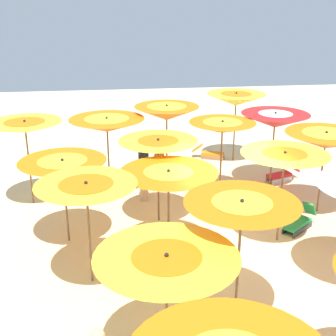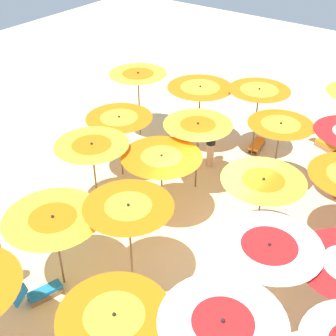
% 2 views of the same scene
% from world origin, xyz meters
% --- Properties ---
extents(ground, '(40.17, 40.17, 0.04)m').
position_xyz_m(ground, '(0.00, 0.00, -0.02)').
color(ground, beige).
extents(beach_umbrella_5, '(2.13, 2.13, 2.57)m').
position_xyz_m(beach_umbrella_5, '(4.09, 2.62, 2.30)').
color(beach_umbrella_5, brown).
rests_on(beach_umbrella_5, ground).
extents(beach_umbrella_6, '(2.19, 2.19, 2.27)m').
position_xyz_m(beach_umbrella_6, '(1.73, 2.33, 2.03)').
color(beach_umbrella_6, brown).
rests_on(beach_umbrella_6, ground).
extents(beach_umbrella_7, '(2.06, 2.06, 2.35)m').
position_xyz_m(beach_umbrella_7, '(-0.16, 1.25, 2.13)').
color(beach_umbrella_7, brown).
rests_on(beach_umbrella_7, ground).
extents(beach_umbrella_8, '(1.93, 1.93, 2.38)m').
position_xyz_m(beach_umbrella_8, '(-2.92, 0.42, 2.17)').
color(beach_umbrella_8, brown).
rests_on(beach_umbrella_8, ground).
extents(beach_umbrella_9, '(2.02, 2.02, 2.56)m').
position_xyz_m(beach_umbrella_9, '(-4.36, -1.02, 2.28)').
color(beach_umbrella_9, brown).
rests_on(beach_umbrella_9, ground).
extents(beach_umbrella_10, '(1.97, 1.97, 2.42)m').
position_xyz_m(beach_umbrella_10, '(4.95, 1.05, 2.17)').
color(beach_umbrella_10, brown).
rests_on(beach_umbrella_10, ground).
extents(beach_umbrella_11, '(2.01, 2.01, 2.51)m').
position_xyz_m(beach_umbrella_11, '(2.67, -0.58, 2.26)').
color(beach_umbrella_11, brown).
rests_on(beach_umbrella_11, ground).
extents(beach_umbrella_12, '(2.19, 2.19, 2.16)m').
position_xyz_m(beach_umbrella_12, '(0.22, -1.53, 1.93)').
color(beach_umbrella_12, brown).
rests_on(beach_umbrella_12, ground).
extents(beach_umbrella_13, '(2.04, 2.04, 2.32)m').
position_xyz_m(beach_umbrella_13, '(-1.60, -1.57, 2.09)').
color(beach_umbrella_13, brown).
rests_on(beach_umbrella_13, ground).
extents(beach_umbrella_14, '(2.23, 2.23, 2.39)m').
position_xyz_m(beach_umbrella_14, '(-3.72, -2.87, 2.13)').
color(beach_umbrella_14, brown).
rests_on(beach_umbrella_14, ground).
extents(beach_umbrella_16, '(2.23, 2.23, 2.14)m').
position_xyz_m(beach_umbrella_16, '(3.63, -1.98, 1.92)').
color(beach_umbrella_16, brown).
rests_on(beach_umbrella_16, ground).
extents(beach_umbrella_17, '(2.04, 2.04, 2.31)m').
position_xyz_m(beach_umbrella_17, '(1.05, -3.27, 2.08)').
color(beach_umbrella_17, brown).
rests_on(beach_umbrella_17, ground).
extents(beach_umbrella_18, '(2.06, 2.06, 2.17)m').
position_xyz_m(beach_umbrella_18, '(-0.77, -3.91, 1.93)').
color(beach_umbrella_18, brown).
rests_on(beach_umbrella_18, ground).
extents(beach_umbrella_19, '(2.03, 2.03, 2.51)m').
position_xyz_m(beach_umbrella_19, '(-3.18, -5.12, 2.29)').
color(beach_umbrella_19, brown).
rests_on(beach_umbrella_19, ground).
extents(lounger_0, '(1.19, 0.64, 0.63)m').
position_xyz_m(lounger_0, '(4.30, -2.03, 0.21)').
color(lounger_0, olive).
rests_on(lounger_0, ground).
extents(lounger_1, '(1.24, 0.55, 0.66)m').
position_xyz_m(lounger_1, '(-4.95, -1.10, 0.21)').
color(lounger_1, olive).
rests_on(lounger_1, ground).
extents(lounger_2, '(0.74, 1.23, 0.53)m').
position_xyz_m(lounger_2, '(-6.36, 0.85, 0.20)').
color(lounger_2, olive).
rests_on(lounger_2, ground).
extents(lounger_4, '(0.99, 1.13, 0.63)m').
position_xyz_m(lounger_4, '(-0.63, 2.00, 0.20)').
color(lounger_4, '#333338').
rests_on(lounger_4, ground).
extents(beachgoer_1, '(0.30, 0.30, 1.81)m').
position_xyz_m(beachgoer_1, '(-2.92, -1.87, 0.96)').
color(beachgoer_1, '#D8A87F').
rests_on(beachgoer_1, ground).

